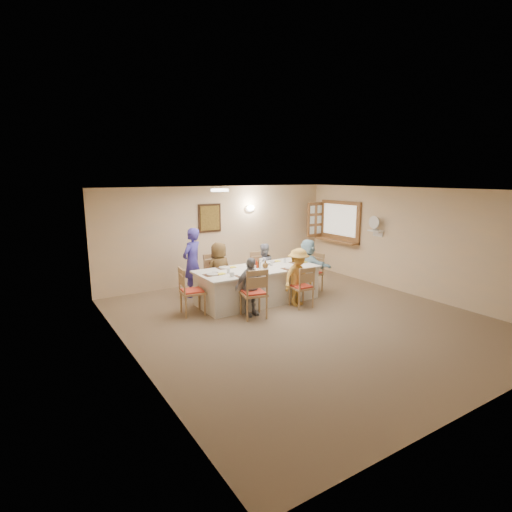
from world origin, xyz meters
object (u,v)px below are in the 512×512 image
serving_hatch (340,222)px  diner_back_right (263,267)px  desk_fan (375,225)px  diner_front_right (298,277)px  chair_back_left (217,276)px  chair_back_right (261,271)px  caregiver (192,262)px  chair_left_end (192,291)px  diner_back_left (219,271)px  condiment_ketchup (256,264)px  chair_front_left (253,292)px  chair_right_end (312,272)px  diner_front_left (250,287)px  chair_front_right (301,286)px  dining_table (258,285)px  diner_right_end (308,266)px

serving_hatch → diner_back_right: bearing=-174.2°
desk_fan → diner_front_right: (-2.63, -0.29, -0.92)m
chair_back_left → chair_back_right: size_ratio=1.08×
caregiver → chair_left_end: bearing=35.4°
caregiver → diner_back_left: bearing=102.6°
condiment_ketchup → chair_front_left: bearing=-125.5°
chair_right_end → diner_front_left: 2.26m
chair_front_right → diner_back_right: size_ratio=0.78×
diner_front_right → condiment_ketchup: diner_front_right is taller
dining_table → chair_back_left: bearing=126.9°
chair_back_left → diner_back_right: diner_back_right is taller
condiment_ketchup → diner_front_left: bearing=-130.0°
chair_back_right → chair_front_left: chair_front_left is taller
chair_back_right → condiment_ketchup: size_ratio=4.34×
diner_right_end → caregiver: bearing=57.1°
diner_back_left → desk_fan: bearing=155.2°
chair_front_left → dining_table: bearing=-115.0°
serving_hatch → desk_fan: bearing=-94.7°
caregiver → chair_front_right: bearing=99.1°
dining_table → diner_right_end: diner_right_end is taller
dining_table → chair_front_right: (0.60, -0.80, 0.07)m
chair_front_right → diner_back_left: size_ratio=0.69×
chair_right_end → diner_back_right: size_ratio=0.80×
caregiver → condiment_ketchup: caregiver is taller
chair_left_end → condiment_ketchup: (1.53, 0.01, 0.38)m
chair_front_right → caregiver: bearing=-46.3°
chair_back_right → chair_right_end: chair_right_end is taller
chair_back_left → diner_back_right: (1.20, -0.12, 0.08)m
dining_table → diner_back_left: diner_back_left is taller
condiment_ketchup → caregiver: bearing=131.9°
desk_fan → chair_front_left: (-3.83, -0.41, -1.04)m
diner_right_end → diner_front_left: bearing=100.7°
caregiver → serving_hatch: bearing=146.4°
diner_back_left → chair_left_end: bearing=26.4°
serving_hatch → chair_back_right: (-2.74, -0.16, -1.04)m
diner_back_left → diner_back_right: (1.20, 0.00, -0.07)m
diner_back_right → diner_front_left: bearing=49.1°
chair_back_left → dining_table: bearing=-60.9°
chair_back_left → chair_front_left: chair_front_left is taller
caregiver → diner_front_left: bearing=72.7°
serving_hatch → diner_front_left: serving_hatch is taller
chair_right_end → condiment_ketchup: size_ratio=4.37×
desk_fan → chair_front_right: 2.88m
diner_right_end → chair_back_left: bearing=60.5°
diner_right_end → caregiver: 2.73m
desk_fan → diner_right_end: (-1.81, 0.39, -0.90)m
dining_table → chair_back_right: bearing=53.1°
chair_back_left → diner_front_left: size_ratio=0.84×
serving_hatch → desk_fan: (-0.11, -1.35, 0.05)m
dining_table → chair_front_right: 1.00m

